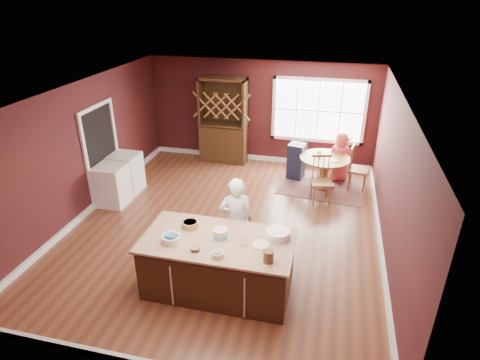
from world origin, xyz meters
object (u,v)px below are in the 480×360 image
(chair_south, at_px, (322,180))
(high_chair, at_px, (296,160))
(washer, at_px, (112,185))
(chair_east, at_px, (359,168))
(toddler, at_px, (295,147))
(dining_table, at_px, (324,166))
(chair_north, at_px, (337,156))
(kitchen_island, at_px, (219,265))
(dryer, at_px, (126,173))
(baker, at_px, (236,221))
(layer_cake, at_px, (221,233))
(hutch, at_px, (223,121))
(seated_woman, at_px, (340,157))

(chair_south, xyz_separation_m, high_chair, (-0.67, 1.16, -0.07))
(washer, bearing_deg, chair_east, 21.17)
(toddler, relative_size, washer, 0.29)
(dining_table, height_order, chair_north, chair_north)
(dining_table, xyz_separation_m, toddler, (-0.75, 0.35, 0.28))
(kitchen_island, relative_size, dryer, 2.51)
(chair_north, xyz_separation_m, high_chair, (-0.96, -0.40, -0.05))
(baker, xyz_separation_m, dryer, (-3.11, 1.96, -0.33))
(layer_cake, bearing_deg, chair_east, 61.62)
(chair_south, relative_size, hutch, 0.48)
(hutch, bearing_deg, seated_woman, -9.98)
(seated_woman, bearing_deg, baker, 44.62)
(seated_woman, relative_size, washer, 1.37)
(chair_east, relative_size, seated_woman, 0.86)
(layer_cake, relative_size, toddler, 1.21)
(layer_cake, distance_m, seated_woman, 4.75)
(kitchen_island, xyz_separation_m, high_chair, (0.72, 4.38, 0.03))
(dining_table, bearing_deg, baker, -111.99)
(high_chair, bearing_deg, hutch, 175.42)
(dining_table, relative_size, chair_east, 1.11)
(dryer, bearing_deg, high_chair, 23.71)
(high_chair, distance_m, dryer, 4.09)
(kitchen_island, relative_size, toddler, 8.85)
(chair_south, bearing_deg, dining_table, 74.89)
(chair_south, xyz_separation_m, seated_woman, (0.35, 1.27, 0.08))
(kitchen_island, distance_m, seated_woman, 4.82)
(dining_table, bearing_deg, chair_east, 4.80)
(baker, xyz_separation_m, hutch, (-1.41, 4.26, 0.34))
(layer_cake, bearing_deg, chair_south, 66.36)
(chair_east, xyz_separation_m, high_chair, (-1.48, 0.26, -0.06))
(high_chair, distance_m, toddler, 0.35)
(chair_east, distance_m, high_chair, 1.50)
(high_chair, bearing_deg, chair_east, 3.14)
(baker, bearing_deg, washer, -39.53)
(kitchen_island, distance_m, chair_east, 4.67)
(kitchen_island, distance_m, chair_south, 3.51)
(high_chair, xyz_separation_m, toddler, (-0.06, 0.02, 0.34))
(chair_south, xyz_separation_m, hutch, (-2.72, 1.81, 0.59))
(dining_table, distance_m, chair_north, 0.78)
(baker, bearing_deg, seated_woman, -130.62)
(layer_cake, relative_size, high_chair, 0.34)
(layer_cake, distance_m, hutch, 5.13)
(chair_north, relative_size, high_chair, 1.11)
(chair_north, xyz_separation_m, hutch, (-3.01, 0.25, 0.61))
(kitchen_island, xyz_separation_m, hutch, (-1.33, 5.03, 0.70))
(hutch, xyz_separation_m, dryer, (-1.70, -2.30, -0.68))
(baker, xyz_separation_m, seated_woman, (1.66, 3.72, -0.17))
(layer_cake, distance_m, high_chair, 4.38)
(washer, distance_m, dryer, 0.64)
(washer, bearing_deg, dining_table, 23.81)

